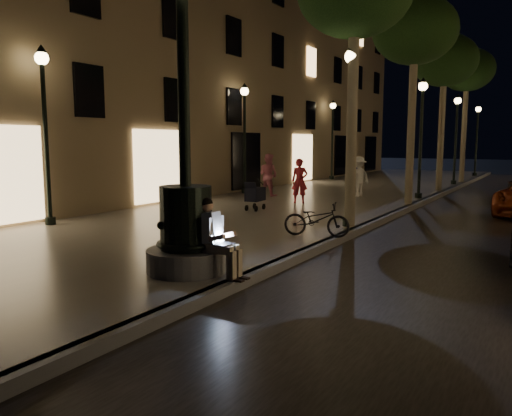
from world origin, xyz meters
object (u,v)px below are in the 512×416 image
Objects in this scene: stroller at (255,194)px; fountain_lamppost at (186,214)px; tree_second at (415,32)px; bicycle at (317,219)px; tree_third at (445,62)px; pedestrian_pink at (268,175)px; lamp_curb_d at (477,131)px; lamp_curb_b at (421,122)px; lamp_left_b at (245,124)px; lamp_left_c at (333,129)px; lamp_curb_c at (456,128)px; pedestrian_white at (358,177)px; seated_man_laptop at (215,235)px; lamp_curb_a at (350,112)px; tree_far at (467,71)px; pedestrian_red at (300,181)px; lamp_left_a at (45,113)px; pedestrian_blue at (352,175)px.

fountain_lamppost is at bearing -72.09° from stroller.
tree_second is 4.68× the size of bicycle.
tree_third is at bearing 65.64° from stroller.
fountain_lamppost is 12.50m from pedestrian_pink.
lamp_curb_d is at bearing -99.73° from pedestrian_pink.
lamp_curb_b is (0.70, 14.00, 2.02)m from fountain_lamppost.
fountain_lamppost is 13.75m from lamp_left_b.
lamp_left_c is 15.17m from stroller.
tree_third is 1.50× the size of lamp_curb_c.
lamp_curb_b and lamp_curb_d have the same top height.
stroller is at bearing 15.62° from pedestrian_white.
stroller is at bearing 112.60° from fountain_lamppost.
tree_third is at bearing 90.00° from lamp_curb_b.
tree_second reaches higher than fountain_lamppost.
pedestrian_white is at bearing 96.84° from fountain_lamppost.
seated_man_laptop is 0.84× the size of bicycle.
lamp_curb_a is at bearing -66.07° from lamp_left_c.
tree_third is 1.50× the size of lamp_curb_a.
lamp_curb_b is 1.00× the size of lamp_curb_c.
pedestrian_pink is at bearing -114.44° from tree_far.
pedestrian_white is (1.50, 5.82, 0.31)m from stroller.
fountain_lamppost is 2.92× the size of pedestrian_pink.
pedestrian_red is at bearing 105.11° from fountain_lamppost.
lamp_left_a is (-7.01, 2.00, 2.33)m from seated_man_laptop.
lamp_curb_a is 8.00m from lamp_curb_b.
bicycle is at bearing -91.46° from tree_second.
tree_far reaches higher than lamp_curb_b.
stroller is at bearing -128.47° from pedestrian_red.
lamp_left_c is (-6.40, 22.00, 2.02)m from fountain_lamppost.
fountain_lamppost is 18.68m from tree_third.
tree_third is 4.94m from lamp_curb_b.
seated_man_laptop is 1.25× the size of stroller.
seated_man_laptop is 23.21m from lamp_left_c.
tree_second is at bearing -89.90° from tree_far.
pedestrian_blue is at bearing 169.48° from lamp_curb_b.
tree_far is at bearing 87.71° from lamp_curb_c.
tree_far is at bearing 89.54° from lamp_curb_b.
lamp_curb_a is 4.55× the size of stroller.
bicycle is at bearing -68.57° from lamp_left_c.
lamp_curb_c is 2.99× the size of pedestrian_blue.
pedestrian_blue is (-3.14, 2.56, -5.33)m from tree_second.
lamp_left_b is at bearing -139.80° from tree_third.
lamp_curb_b and lamp_left_c have the same top height.
tree_far is (0.17, 24.00, 5.53)m from seated_man_laptop.
lamp_curb_b is 3.04× the size of bicycle.
lamp_curb_c is 7.10m from lamp_left_c.
tree_third is 12.35m from lamp_curb_d.
tree_far is 15.45m from pedestrian_red.
tree_second is 6.70m from pedestrian_blue.
pedestrian_pink is (-5.60, -18.51, -2.15)m from lamp_curb_d.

